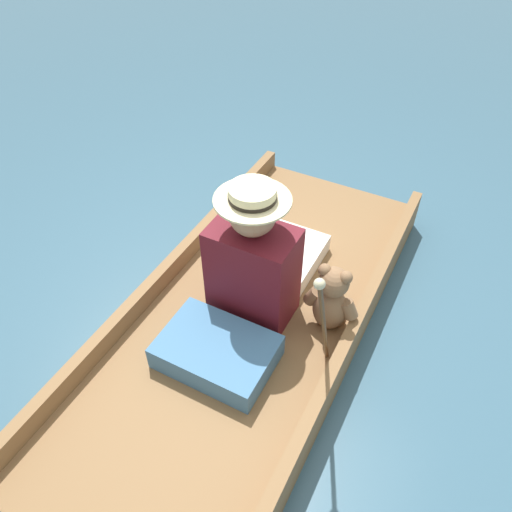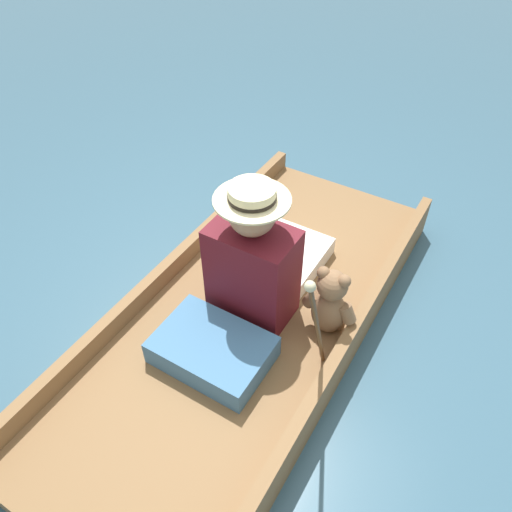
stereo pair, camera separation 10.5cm
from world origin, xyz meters
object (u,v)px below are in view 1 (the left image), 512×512
object	(u,v)px
seated_person	(260,260)
wine_glass	(224,235)
teddy_bear	(331,300)
walking_cane	(323,318)

from	to	relation	value
seated_person	wine_glass	world-z (taller)	seated_person
seated_person	wine_glass	size ratio (longest dim) A/B	6.57
teddy_bear	wine_glass	xyz separation A→B (m)	(-0.79, 0.28, -0.10)
wine_glass	seated_person	bearing A→B (deg)	-36.31
seated_person	wine_glass	bearing A→B (deg)	147.83
seated_person	walking_cane	xyz separation A→B (m)	(0.47, -0.35, 0.17)
teddy_bear	wine_glass	distance (m)	0.84
walking_cane	teddy_bear	bearing A→B (deg)	101.27
teddy_bear	walking_cane	distance (m)	0.45
teddy_bear	wine_glass	world-z (taller)	teddy_bear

